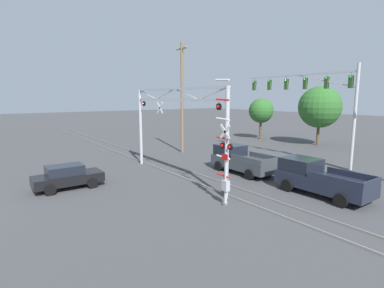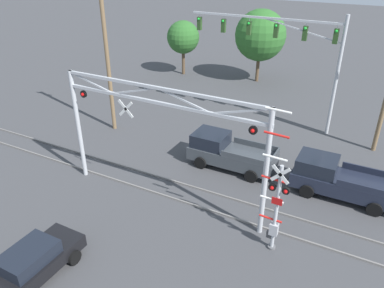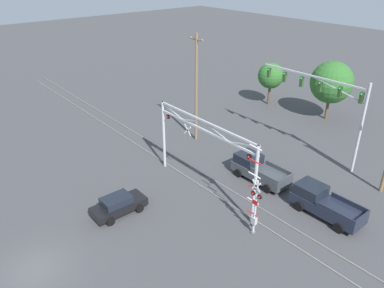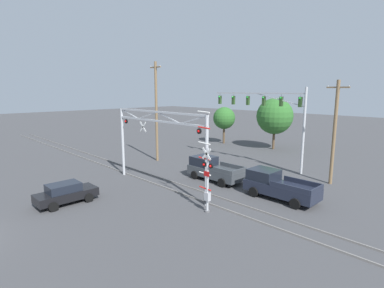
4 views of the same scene
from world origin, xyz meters
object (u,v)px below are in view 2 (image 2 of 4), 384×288
Objects in this scene: crossing_signal_mast at (275,206)px; traffic_signal_span at (292,46)px; pickup_truck_following at (338,179)px; background_tree_beyond_span at (183,37)px; utility_pole_left at (107,52)px; sedan_waiting at (33,262)px; background_tree_far_left_verge at (260,35)px; pickup_truck_lead at (227,152)px; crossing_gantry at (159,126)px.

traffic_signal_span reaches higher than crossing_signal_mast.
background_tree_beyond_span reaches higher than pickup_truck_following.
traffic_signal_span is 10.25m from pickup_truck_following.
crossing_signal_mast is at bearing -25.52° from utility_pole_left.
background_tree_far_left_verge is at bearing 90.99° from sedan_waiting.
pickup_truck_following is at bearing -0.15° from pickup_truck_lead.
crossing_gantry is 2.67× the size of sedan_waiting.
utility_pole_left is 2.01× the size of background_tree_beyond_span.
sedan_waiting is 0.37× the size of utility_pole_left.
utility_pole_left is (-10.71, -6.44, -0.26)m from traffic_signal_span.
crossing_signal_mast reaches higher than pickup_truck_lead.
traffic_signal_span is at bearing 31.03° from utility_pole_left.
pickup_truck_lead is 0.75× the size of background_tree_far_left_verge.
pickup_truck_following is at bearing 31.13° from crossing_gantry.
crossing_gantry is at bearing -103.43° from traffic_signal_span.
crossing_signal_mast is at bearing -7.34° from crossing_gantry.
pickup_truck_lead is at bearing 179.85° from pickup_truck_following.
utility_pole_left is at bearing 176.16° from pickup_truck_following.
pickup_truck_lead is at bearing -52.93° from background_tree_beyond_span.
sedan_waiting is at bearing -129.88° from pickup_truck_following.
crossing_gantry reaches higher than sedan_waiting.
background_tree_beyond_span is at bearing 127.55° from crossing_signal_mast.
traffic_signal_span reaches higher than background_tree_far_left_verge.
sedan_waiting is (-1.76, -6.80, -3.51)m from crossing_gantry.
background_tree_far_left_verge is (-2.24, 21.25, 0.19)m from crossing_gantry.
crossing_gantry is 22.20m from background_tree_beyond_span.
traffic_signal_span is at bearing 123.63° from pickup_truck_following.
crossing_gantry is 1.00× the size of traffic_signal_span.
pickup_truck_following is (4.98, -7.49, -4.90)m from traffic_signal_span.
pickup_truck_lead is at bearing 128.82° from crossing_signal_mast.
crossing_signal_mast is 0.60× the size of traffic_signal_span.
background_tree_far_left_verge is at bearing 10.01° from background_tree_beyond_span.
pickup_truck_lead is 10.50m from utility_pole_left.
traffic_signal_span reaches higher than sedan_waiting.
crossing_signal_mast is at bearing -108.25° from pickup_truck_following.
background_tree_beyond_span is at bearing 139.54° from pickup_truck_following.
pickup_truck_lead is (-1.34, -7.48, -4.90)m from traffic_signal_span.
crossing_gantry is 21.36m from background_tree_far_left_verge.
pickup_truck_following is 16.39m from utility_pole_left.
pickup_truck_lead is at bearing 71.64° from crossing_gantry.
utility_pole_left reaches higher than sedan_waiting.
pickup_truck_lead reaches higher than sedan_waiting.
pickup_truck_following is 1.30× the size of sedan_waiting.
utility_pole_left is at bearing 115.48° from sedan_waiting.
traffic_signal_span is 2.12× the size of pickup_truck_lead.
utility_pole_left is 14.34m from background_tree_beyond_span.
pickup_truck_following is (7.91, 4.78, -3.31)m from crossing_gantry.
background_tree_far_left_verge is (7.58, 1.34, 0.67)m from background_tree_beyond_span.
pickup_truck_lead is 12.07m from sedan_waiting.
background_tree_beyond_span is at bearing 116.27° from crossing_gantry.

